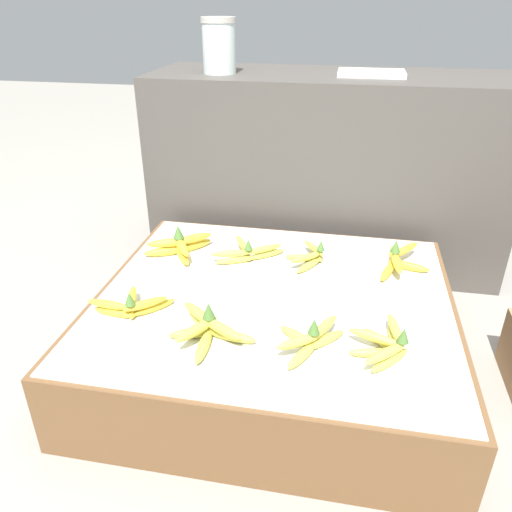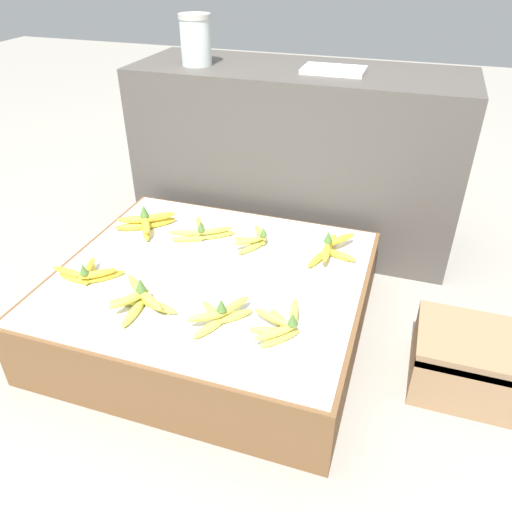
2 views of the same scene
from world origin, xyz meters
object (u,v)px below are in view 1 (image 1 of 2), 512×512
banana_bunch_front_left (131,305)px  banana_bunch_front_midleft (207,328)px  banana_bunch_front_midright (310,339)px  banana_bunch_middle_midleft (248,252)px  banana_bunch_middle_left (180,246)px  glass_jar (219,45)px  banana_bunch_front_right (387,344)px  banana_bunch_middle_right (398,259)px  banana_bunch_middle_midright (310,256)px  foam_tray_white (371,73)px

banana_bunch_front_left → banana_bunch_front_midleft: bearing=-16.1°
banana_bunch_front_midright → banana_bunch_middle_midleft: (-0.25, 0.44, -0.00)m
banana_bunch_middle_left → glass_jar: glass_jar is taller
banana_bunch_front_right → banana_bunch_middle_midleft: banana_bunch_front_right is taller
banana_bunch_middle_right → glass_jar: glass_jar is taller
banana_bunch_front_left → banana_bunch_middle_midleft: 0.45m
banana_bunch_front_right → banana_bunch_middle_right: (0.05, 0.45, 0.00)m
banana_bunch_front_left → banana_bunch_front_midright: size_ratio=1.08×
banana_bunch_middle_midleft → glass_jar: 0.80m
banana_bunch_front_left → banana_bunch_middle_midleft: bearing=56.4°
banana_bunch_middle_midright → banana_bunch_front_left: bearing=-139.5°
banana_bunch_front_midright → banana_bunch_middle_midright: size_ratio=1.01×
banana_bunch_middle_left → banana_bunch_front_midleft: bearing=-63.6°
banana_bunch_front_midleft → banana_bunch_front_right: bearing=2.9°
banana_bunch_middle_left → foam_tray_white: size_ratio=0.88×
banana_bunch_middle_left → glass_jar: 0.78m
banana_bunch_front_midleft → glass_jar: size_ratio=1.21×
glass_jar → banana_bunch_front_midright: bearing=-64.1°
banana_bunch_front_left → banana_bunch_front_right: size_ratio=1.01×
banana_bunch_front_midright → glass_jar: (-0.46, 0.94, 0.59)m
banana_bunch_front_midleft → foam_tray_white: size_ratio=0.97×
banana_bunch_middle_midleft → banana_bunch_middle_right: size_ratio=0.94×
banana_bunch_front_midleft → glass_jar: 1.13m
banana_bunch_middle_midleft → foam_tray_white: bearing=56.8°
banana_bunch_front_midright → banana_bunch_middle_right: size_ratio=0.84×
banana_bunch_front_right → banana_bunch_middle_midright: bearing=117.5°
banana_bunch_front_midright → banana_bunch_middle_left: 0.64m
banana_bunch_middle_left → foam_tray_white: foam_tray_white is taller
banana_bunch_front_midright → glass_jar: glass_jar is taller
banana_bunch_front_right → foam_tray_white: foam_tray_white is taller
banana_bunch_front_right → foam_tray_white: 1.10m
banana_bunch_front_midleft → banana_bunch_middle_midleft: banana_bunch_front_midleft is taller
banana_bunch_middle_midleft → banana_bunch_middle_right: bearing=3.7°
banana_bunch_front_left → banana_bunch_middle_midleft: size_ratio=0.97×
banana_bunch_front_right → banana_bunch_middle_right: size_ratio=0.90×
banana_bunch_middle_right → banana_bunch_front_right: bearing=-96.8°
banana_bunch_middle_right → foam_tray_white: size_ratio=1.02×
banana_bunch_middle_left → banana_bunch_front_right: bearing=-31.5°
foam_tray_white → banana_bunch_front_left: bearing=-123.4°
glass_jar → foam_tray_white: (0.57, 0.05, -0.09)m
banana_bunch_middle_midright → glass_jar: bearing=130.6°
banana_bunch_front_right → foam_tray_white: size_ratio=0.92×
foam_tray_white → banana_bunch_front_midleft: bearing=-110.7°
banana_bunch_middle_right → glass_jar: bearing=146.1°
banana_bunch_middle_midleft → banana_bunch_middle_right: 0.49m
glass_jar → foam_tray_white: 0.58m
banana_bunch_front_right → banana_bunch_middle_left: size_ratio=1.04×
banana_bunch_middle_right → glass_jar: 1.03m
banana_bunch_middle_midleft → foam_tray_white: (0.36, 0.55, 0.50)m
banana_bunch_middle_midright → foam_tray_white: size_ratio=0.85×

